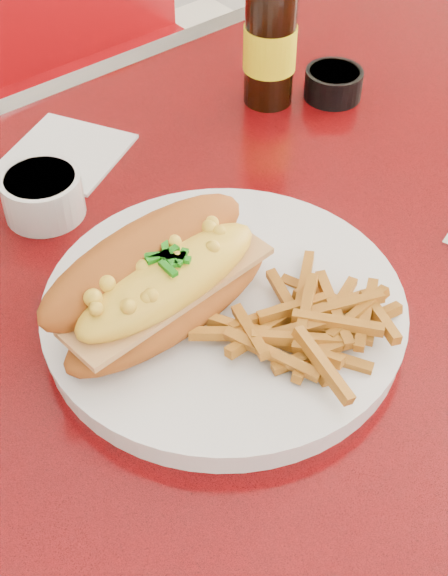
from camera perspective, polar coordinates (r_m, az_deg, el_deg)
diner_table at (r=0.85m, az=2.46°, el=-6.93°), size 1.23×0.83×0.77m
dinner_plate at (r=0.68m, az=0.00°, el=-1.65°), size 0.39×0.39×0.02m
mac_hoagie at (r=0.64m, az=-4.55°, el=0.51°), size 0.21×0.11×0.09m
fries_pile at (r=0.64m, az=5.80°, el=-2.71°), size 0.13×0.12×0.03m
fork at (r=0.68m, az=-0.16°, el=-0.29°), size 0.05×0.14×0.00m
gravy_ramekin at (r=0.80m, az=-12.78°, el=6.54°), size 0.08×0.08×0.04m
sauce_cup_right at (r=0.97m, az=7.79°, el=14.28°), size 0.08×0.08×0.03m
beer_bottle at (r=0.92m, az=3.34°, el=17.88°), size 0.07×0.07×0.23m
paper_napkin at (r=0.89m, az=-11.11°, el=9.42°), size 0.16×0.16×0.00m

